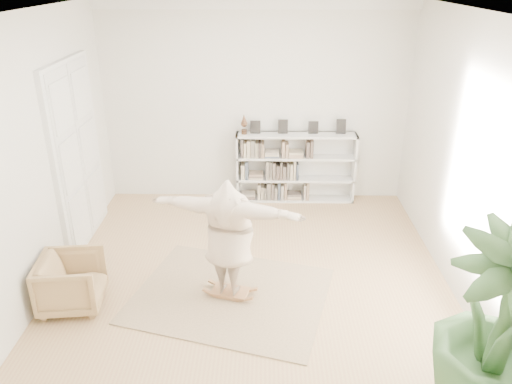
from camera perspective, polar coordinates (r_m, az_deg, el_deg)
floor at (r=7.12m, az=-0.51°, el=-10.39°), size 6.00×6.00×0.00m
room_shell at (r=8.81m, az=-0.08°, el=20.76°), size 6.00×6.00×6.00m
doors at (r=8.15m, az=-19.71°, el=3.84°), size 0.09×1.78×2.92m
bookshelf at (r=9.33m, az=4.49°, el=2.74°), size 2.20×0.35×1.64m
armchair at (r=6.93m, az=-20.32°, el=-9.64°), size 0.86×0.84×0.71m
rug at (r=6.88m, az=-2.94°, el=-11.68°), size 2.95×2.60×0.02m
rocker_board at (r=6.85m, az=-2.95°, el=-11.30°), size 0.54×0.41×0.10m
person at (r=6.39m, az=-3.12°, el=-4.95°), size 2.06×1.06×1.62m
houseplant at (r=5.20m, az=25.87°, el=-14.20°), size 1.31×1.31×2.03m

